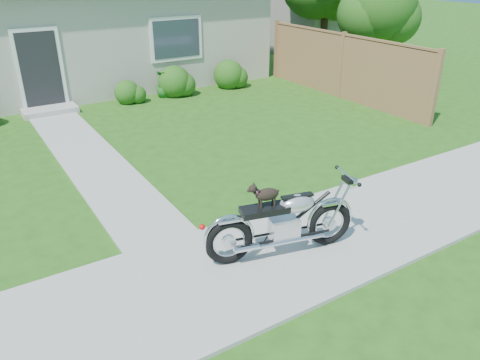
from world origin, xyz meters
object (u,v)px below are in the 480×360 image
(potted_plant_right, at_px, (163,84))
(motorcycle_with_dog, at_px, (284,222))
(tree_near, at_px, (384,9))
(fence, at_px, (342,66))
(house, at_px, (64,15))

(potted_plant_right, xyz_separation_m, motorcycle_with_dog, (-1.96, -8.62, 0.14))
(potted_plant_right, bearing_deg, tree_near, -14.23)
(fence, xyz_separation_m, tree_near, (2.63, 0.99, 1.36))
(tree_near, relative_size, motorcycle_with_dog, 1.64)
(fence, relative_size, tree_near, 1.84)
(house, height_order, fence, house)
(house, distance_m, potted_plant_right, 4.26)
(motorcycle_with_dog, bearing_deg, potted_plant_right, 90.66)
(motorcycle_with_dog, bearing_deg, tree_near, 50.32)
(house, xyz_separation_m, fence, (6.30, -6.24, -1.22))
(house, relative_size, potted_plant_right, 15.66)
(fence, height_order, potted_plant_right, fence)
(house, height_order, tree_near, house)
(house, bearing_deg, motorcycle_with_dog, -90.82)
(house, height_order, potted_plant_right, house)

